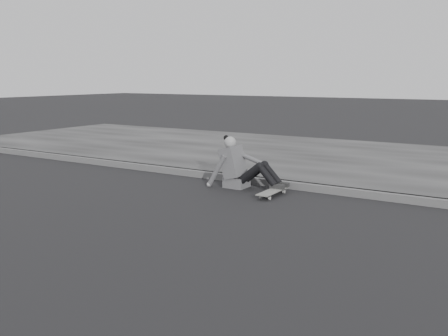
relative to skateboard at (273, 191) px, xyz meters
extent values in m
plane|color=black|center=(1.73, -1.93, -0.07)|extent=(80.00, 80.00, 0.00)
cube|color=#515151|center=(1.73, 0.65, -0.01)|extent=(24.00, 0.16, 0.12)
cube|color=#373737|center=(1.73, 3.67, -0.01)|extent=(24.00, 6.00, 0.12)
cylinder|color=#9E9E99|center=(-0.07, -0.26, -0.04)|extent=(0.03, 0.05, 0.05)
cylinder|color=#9E9E99|center=(0.08, -0.26, -0.04)|extent=(0.03, 0.05, 0.05)
cylinder|color=#9E9E99|center=(-0.07, 0.26, -0.04)|extent=(0.03, 0.05, 0.05)
cylinder|color=#9E9E99|center=(0.08, 0.26, -0.04)|extent=(0.03, 0.05, 0.05)
cube|color=#2D2D30|center=(0.00, -0.26, -0.02)|extent=(0.16, 0.04, 0.03)
cube|color=#2D2D30|center=(0.00, 0.26, -0.02)|extent=(0.16, 0.04, 0.03)
cube|color=slate|center=(0.00, 0.00, 0.01)|extent=(0.20, 0.78, 0.02)
cube|color=#4F4F51|center=(-0.80, 0.25, 0.02)|extent=(0.36, 0.34, 0.18)
cube|color=#4F4F51|center=(-0.87, 0.25, 0.36)|extent=(0.37, 0.40, 0.57)
cube|color=#4F4F51|center=(-1.00, 0.25, 0.48)|extent=(0.14, 0.30, 0.20)
cylinder|color=gray|center=(-0.92, 0.25, 0.60)|extent=(0.09, 0.09, 0.08)
sphere|color=gray|center=(-0.93, 0.25, 0.69)|extent=(0.20, 0.20, 0.20)
sphere|color=black|center=(-1.02, 0.27, 0.76)|extent=(0.09, 0.09, 0.09)
cylinder|color=black|center=(-0.48, 0.16, 0.21)|extent=(0.43, 0.13, 0.39)
cylinder|color=black|center=(-0.48, 0.34, 0.21)|extent=(0.43, 0.13, 0.39)
cylinder|color=black|center=(-0.18, 0.16, 0.21)|extent=(0.35, 0.11, 0.36)
cylinder|color=black|center=(-0.18, 0.34, 0.21)|extent=(0.35, 0.11, 0.36)
sphere|color=black|center=(-0.32, 0.16, 0.35)|extent=(0.13, 0.13, 0.13)
sphere|color=black|center=(-0.32, 0.34, 0.35)|extent=(0.13, 0.13, 0.13)
cube|color=#262626|center=(0.00, 0.16, 0.05)|extent=(0.24, 0.08, 0.07)
cube|color=#262626|center=(0.00, 0.34, 0.05)|extent=(0.24, 0.08, 0.07)
cylinder|color=#4F4F51|center=(-1.07, 0.04, 0.22)|extent=(0.38, 0.08, 0.58)
sphere|color=gray|center=(-1.22, 0.03, -0.03)|extent=(0.08, 0.08, 0.08)
cylinder|color=#4F4F51|center=(-0.63, 0.41, 0.42)|extent=(0.48, 0.08, 0.21)
camera|label=1|loc=(3.34, -6.92, 1.77)|focal=40.00mm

